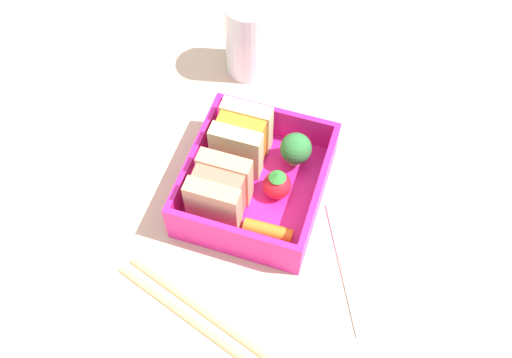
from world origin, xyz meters
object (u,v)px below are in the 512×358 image
(broccoli_floret, at_px, (296,149))
(strawberry_far_left, at_px, (277,184))
(chopstick_pair, at_px, (211,325))
(sandwich_left, at_px, (219,191))
(carrot_stick_far_left, at_px, (268,231))
(folded_napkin, at_px, (396,259))
(sandwich_center_left, at_px, (242,138))
(drinking_glass, at_px, (249,38))

(broccoli_floret, bearing_deg, strawberry_far_left, 170.06)
(strawberry_far_left, height_order, chopstick_pair, strawberry_far_left)
(sandwich_left, height_order, strawberry_far_left, sandwich_left)
(carrot_stick_far_left, bearing_deg, folded_napkin, -82.28)
(carrot_stick_far_left, xyz_separation_m, folded_napkin, (0.02, -0.13, -0.02))
(sandwich_center_left, distance_m, strawberry_far_left, 0.06)
(carrot_stick_far_left, height_order, drinking_glass, drinking_glass)
(sandwich_center_left, height_order, folded_napkin, sandwich_center_left)
(chopstick_pair, height_order, drinking_glass, drinking_glass)
(chopstick_pair, xyz_separation_m, drinking_glass, (0.31, 0.07, 0.04))
(sandwich_center_left, bearing_deg, chopstick_pair, -170.35)
(folded_napkin, bearing_deg, drinking_glass, 47.40)
(carrot_stick_far_left, bearing_deg, broccoli_floret, -1.05)
(sandwich_left, xyz_separation_m, folded_napkin, (0.00, -0.18, -0.04))
(sandwich_center_left, distance_m, broccoli_floret, 0.06)
(sandwich_left, bearing_deg, carrot_stick_far_left, -105.27)
(drinking_glass, bearing_deg, sandwich_center_left, -165.01)
(sandwich_center_left, bearing_deg, folded_napkin, -109.72)
(sandwich_center_left, distance_m, drinking_glass, 0.14)
(drinking_glass, bearing_deg, sandwich_left, -169.87)
(sandwich_left, distance_m, chopstick_pair, 0.12)
(sandwich_left, bearing_deg, drinking_glass, 10.13)
(broccoli_floret, distance_m, folded_napkin, 0.15)
(strawberry_far_left, xyz_separation_m, folded_napkin, (-0.03, -0.13, -0.03))
(carrot_stick_far_left, relative_size, broccoli_floret, 1.18)
(carrot_stick_far_left, distance_m, broccoli_floret, 0.09)
(carrot_stick_far_left, distance_m, folded_napkin, 0.13)
(sandwich_left, distance_m, sandwich_center_left, 0.07)
(folded_napkin, bearing_deg, chopstick_pair, 128.17)
(sandwich_left, relative_size, broccoli_floret, 1.46)
(sandwich_left, distance_m, drinking_glass, 0.20)
(drinking_glass, height_order, folded_napkin, drinking_glass)
(chopstick_pair, height_order, folded_napkin, chopstick_pair)
(drinking_glass, bearing_deg, chopstick_pair, -168.06)
(folded_napkin, bearing_deg, sandwich_center_left, 70.28)
(folded_napkin, bearing_deg, strawberry_far_left, 76.32)
(strawberry_far_left, xyz_separation_m, drinking_glass, (0.17, 0.08, 0.02))
(sandwich_left, relative_size, chopstick_pair, 0.30)
(broccoli_floret, bearing_deg, chopstick_pair, 172.57)
(drinking_glass, distance_m, folded_napkin, 0.30)
(sandwich_left, bearing_deg, folded_napkin, -89.26)
(broccoli_floret, height_order, folded_napkin, broccoli_floret)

